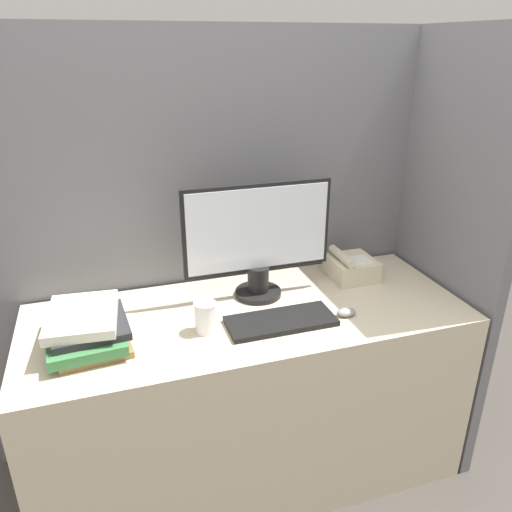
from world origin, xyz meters
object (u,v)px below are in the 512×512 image
Objects in this scene: monitor at (258,242)px; mouse at (346,312)px; keyboard at (281,321)px; desk_telephone at (351,267)px; book_stack at (87,329)px; coffee_cup at (205,317)px.

monitor is 7.88× the size of mouse.
desk_telephone is (0.41, 0.27, 0.04)m from keyboard.
book_stack is (-0.90, 0.09, 0.04)m from mouse.
desk_telephone is (0.17, 0.29, 0.03)m from mouse.
book_stack is at bearing -169.75° from desk_telephone.
book_stack is at bearing -165.84° from monitor.
book_stack is at bearing 174.05° from coffee_cup.
desk_telephone is (0.68, 0.23, -0.01)m from coffee_cup.
monitor is at bearing -175.87° from desk_telephone.
keyboard is 0.25m from mouse.
desk_telephone is at bearing 4.13° from monitor.
mouse is 0.90m from book_stack.
coffee_cup is at bearing 174.07° from mouse.
coffee_cup is 0.39m from book_stack.
book_stack is 1.08m from desk_telephone.
desk_telephone is (1.06, 0.19, -0.01)m from book_stack.
keyboard is 2.06× the size of desk_telephone.
desk_telephone is at bearing 18.95° from coffee_cup.
keyboard is 5.29× the size of mouse.
book_stack reaches higher than keyboard.
monitor is 3.07× the size of desk_telephone.
book_stack is at bearing 174.06° from mouse.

